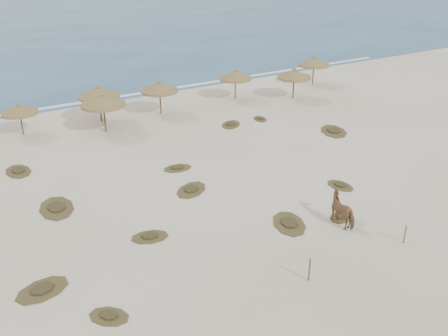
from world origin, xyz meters
The scene contains 26 objects.
ground centered at (0.00, 0.00, 0.00)m, with size 160.00×160.00×0.00m, color beige.
ocean centered at (0.00, 75.00, 0.00)m, with size 200.00×100.00×0.01m, color navy.
foam_line centered at (0.00, 26.00, 0.00)m, with size 70.00×0.60×0.01m, color white.
palapa_1 centered at (-7.08, 20.35, 2.00)m, with size 3.60×3.60×2.58m.
palapa_2 centered at (-0.97, 20.17, 2.44)m, with size 4.00×4.00×3.14m.
palapa_3 centered at (-1.39, 17.77, 2.49)m, with size 4.31×4.31×3.21m.
palapa_4 centered at (4.05, 19.51, 2.31)m, with size 3.52×3.52×2.97m.
palapa_5 centered at (11.76, 19.90, 2.23)m, with size 4.06×4.06×2.87m.
palapa_6 centered at (16.55, 17.32, 2.30)m, with size 3.78×3.78×2.96m.
palapa_7 centered at (21.23, 20.16, 2.29)m, with size 3.72×3.72×2.95m.
horse centered at (5.15, -1.87, 0.84)m, with size 0.90×1.98×1.67m, color #8A603E.
fence_post_near centered at (0.53, -4.74, 0.58)m, with size 0.09×0.09×1.16m, color #625A49.
fence_post_far centered at (6.53, -4.81, 0.50)m, with size 0.07×0.07×1.00m, color #625A49.
scrub_0 centered at (-9.92, 0.54, 0.05)m, with size 2.68×2.08×0.16m.
scrub_1 centered at (-7.66, 7.46, 0.05)m, with size 2.17×3.07×0.16m.
scrub_2 centered at (-4.27, 2.07, 0.05)m, with size 2.17×1.69×0.16m.
scrub_3 centered at (-0.10, 5.58, 0.05)m, with size 2.83×2.62×0.16m.
scrub_4 centered at (8.04, 1.47, 0.05)m, with size 1.44×1.98×0.16m.
scrub_5 centered at (13.95, 8.73, 0.05)m, with size 3.06×3.51×0.16m.
scrub_6 centered at (-8.66, 13.58, 0.05)m, with size 1.71×2.47×0.16m.
scrub_7 centered at (7.80, 14.07, 0.05)m, with size 2.54×2.49×0.16m.
scrub_9 centered at (2.65, -0.49, 0.05)m, with size 2.51×3.03×0.16m.
scrub_10 centered at (10.60, 14.00, 0.05)m, with size 1.35×1.74×0.16m.
scrub_11 centered at (-7.96, -2.52, 0.05)m, with size 2.00×2.00×0.16m.
scrub_12 centered at (5.56, -1.37, 0.05)m, with size 1.93×1.57×0.16m.
scrub_13 centered at (0.50, 8.78, 0.05)m, with size 2.02×1.44×0.16m.
Camera 1 is at (-11.84, -18.38, 14.07)m, focal length 40.00 mm.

